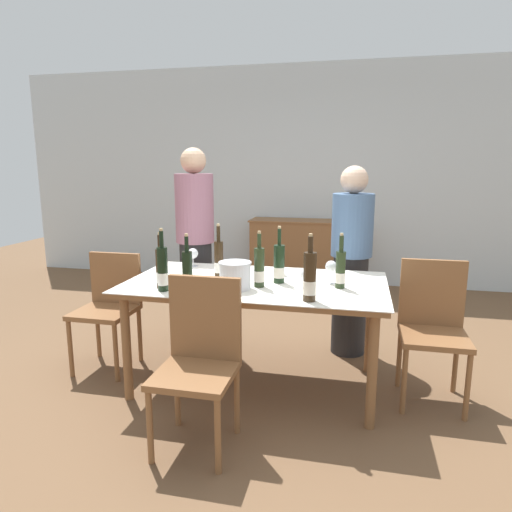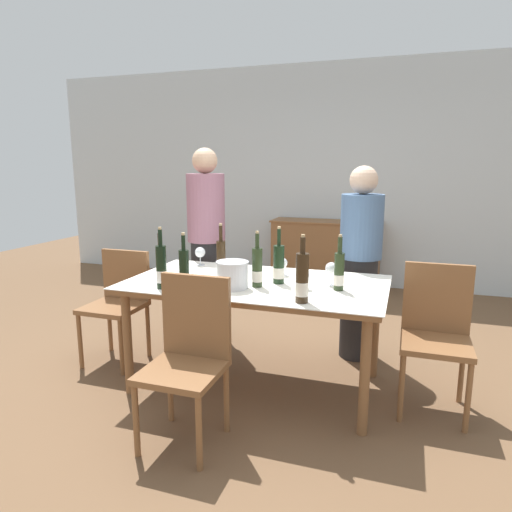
{
  "view_description": "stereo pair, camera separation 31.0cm",
  "coord_description": "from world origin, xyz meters",
  "views": [
    {
      "loc": [
        0.67,
        -2.96,
        1.55
      ],
      "look_at": [
        0.0,
        0.0,
        0.94
      ],
      "focal_mm": 32.0,
      "sensor_mm": 36.0,
      "label": 1
    },
    {
      "loc": [
        0.97,
        -2.88,
        1.55
      ],
      "look_at": [
        0.0,
        0.0,
        0.94
      ],
      "focal_mm": 32.0,
      "sensor_mm": 36.0,
      "label": 2
    }
  ],
  "objects": [
    {
      "name": "person_guest_left",
      "position": [
        0.63,
        0.73,
        0.77
      ],
      "size": [
        0.33,
        0.33,
        1.54
      ],
      "color": "#262628",
      "rests_on": "ground_plane"
    },
    {
      "name": "person_host",
      "position": [
        -0.71,
        0.74,
        0.85
      ],
      "size": [
        0.33,
        0.33,
        1.69
      ],
      "color": "#262628",
      "rests_on": "ground_plane"
    },
    {
      "name": "chair_right_end",
      "position": [
        1.18,
        0.09,
        0.53
      ],
      "size": [
        0.42,
        0.42,
        0.93
      ],
      "color": "brown",
      "rests_on": "ground_plane"
    },
    {
      "name": "wine_glass_1",
      "position": [
        0.12,
        0.23,
        0.85
      ],
      "size": [
        0.08,
        0.08,
        0.13
      ],
      "color": "white",
      "rests_on": "dining_table"
    },
    {
      "name": "ice_bucket",
      "position": [
        -0.09,
        -0.21,
        0.85
      ],
      "size": [
        0.21,
        0.21,
        0.18
      ],
      "color": "silver",
      "rests_on": "dining_table"
    },
    {
      "name": "wine_glass_0",
      "position": [
        -0.59,
        0.35,
        0.86
      ],
      "size": [
        0.08,
        0.08,
        0.15
      ],
      "color": "white",
      "rests_on": "dining_table"
    },
    {
      "name": "ground_plane",
      "position": [
        0.0,
        0.0,
        0.0
      ],
      "size": [
        12.0,
        12.0,
        0.0
      ],
      "primitive_type": "plane",
      "color": "brown"
    },
    {
      "name": "wine_bottle_2",
      "position": [
        -0.29,
        0.07,
        0.89
      ],
      "size": [
        0.07,
        0.07,
        0.38
      ],
      "color": "#332314",
      "rests_on": "dining_table"
    },
    {
      "name": "chair_near_front",
      "position": [
        -0.16,
        -0.71,
        0.53
      ],
      "size": [
        0.42,
        0.42,
        0.94
      ],
      "color": "brown",
      "rests_on": "ground_plane"
    },
    {
      "name": "wine_bottle_0",
      "position": [
        0.57,
        -0.03,
        0.88
      ],
      "size": [
        0.07,
        0.07,
        0.36
      ],
      "color": "#28381E",
      "rests_on": "dining_table"
    },
    {
      "name": "back_wall",
      "position": [
        0.0,
        3.07,
        1.4
      ],
      "size": [
        8.0,
        0.1,
        2.8
      ],
      "color": "silver",
      "rests_on": "ground_plane"
    },
    {
      "name": "chair_left_end",
      "position": [
        -1.18,
        0.08,
        0.51
      ],
      "size": [
        0.42,
        0.42,
        0.88
      ],
      "color": "brown",
      "rests_on": "ground_plane"
    },
    {
      "name": "wine_bottle_4",
      "position": [
        0.41,
        -0.37,
        0.9
      ],
      "size": [
        0.08,
        0.08,
        0.4
      ],
      "color": "#332314",
      "rests_on": "dining_table"
    },
    {
      "name": "wine_bottle_5",
      "position": [
        -0.53,
        -0.35,
        0.9
      ],
      "size": [
        0.07,
        0.07,
        0.4
      ],
      "color": "black",
      "rests_on": "dining_table"
    },
    {
      "name": "wine_bottle_1",
      "position": [
        -0.57,
        -0.29,
        0.89
      ],
      "size": [
        0.07,
        0.07,
        0.37
      ],
      "color": "#332314",
      "rests_on": "dining_table"
    },
    {
      "name": "dining_table",
      "position": [
        0.0,
        0.0,
        0.69
      ],
      "size": [
        1.76,
        0.98,
        0.76
      ],
      "color": "brown",
      "rests_on": "ground_plane"
    },
    {
      "name": "wine_bottle_7",
      "position": [
        0.05,
        -0.12,
        0.88
      ],
      "size": [
        0.07,
        0.07,
        0.37
      ],
      "color": "#28381E",
      "rests_on": "dining_table"
    },
    {
      "name": "wine_bottle_3",
      "position": [
        -0.35,
        -0.37,
        0.89
      ],
      "size": [
        0.06,
        0.06,
        0.38
      ],
      "color": "black",
      "rests_on": "dining_table"
    },
    {
      "name": "sideboard_cabinet",
      "position": [
        -0.0,
        2.78,
        0.43
      ],
      "size": [
        1.37,
        0.46,
        0.86
      ],
      "color": "brown",
      "rests_on": "ground_plane"
    },
    {
      "name": "wine_glass_3",
      "position": [
        0.35,
        -0.08,
        0.85
      ],
      "size": [
        0.08,
        0.08,
        0.13
      ],
      "color": "white",
      "rests_on": "dining_table"
    },
    {
      "name": "wine_bottle_6",
      "position": [
        0.16,
        0.01,
        0.88
      ],
      "size": [
        0.08,
        0.08,
        0.39
      ],
      "color": "black",
      "rests_on": "dining_table"
    },
    {
      "name": "wine_glass_2",
      "position": [
        0.5,
        0.07,
        0.87
      ],
      "size": [
        0.08,
        0.08,
        0.16
      ],
      "color": "white",
      "rests_on": "dining_table"
    }
  ]
}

